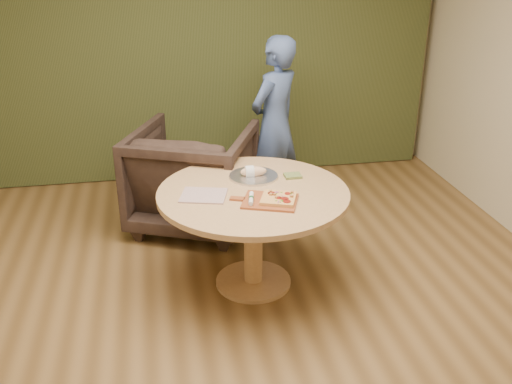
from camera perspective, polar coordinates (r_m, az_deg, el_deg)
The scene contains 12 objects.
room_shell at distance 3.06m, azimuth -0.90°, elevation 6.09°, with size 5.04×6.04×2.84m.
curtain at distance 5.86m, azimuth -5.83°, elevation 14.74°, with size 4.80×0.14×2.78m, color #303819.
pedestal_table at distance 3.99m, azimuth -0.28°, elevation -1.71°, with size 1.33×1.33×0.75m.
pizza_paddle at distance 3.76m, azimuth 1.26°, elevation -0.91°, with size 0.47×0.38×0.01m.
flatbread_pizza at distance 3.75m, azimuth 2.28°, elevation -0.63°, with size 0.28×0.28×0.04m.
cutlery_roll at distance 3.74m, azimuth -0.49°, elevation -0.64°, with size 0.06×0.20×0.03m.
newspaper at distance 3.86m, azimuth -5.26°, elevation -0.34°, with size 0.30×0.25×0.01m, color beige.
serving_tray at distance 4.15m, azimuth -0.25°, elevation 1.60°, with size 0.36×0.36×0.02m.
bread_roll at distance 4.13m, azimuth -0.37°, elevation 2.06°, with size 0.19×0.09×0.09m.
green_packet at distance 4.16m, azimuth 3.69°, elevation 1.63°, with size 0.12×0.10×0.02m, color #4E602B.
armchair at distance 4.94m, azimuth -6.30°, elevation 1.95°, with size 0.96×0.90×0.99m, color black.
person_standing at distance 5.24m, azimuth 1.88°, elevation 6.86°, with size 0.58×0.38×1.58m, color #42598F.
Camera 1 is at (-0.48, -2.87, 2.35)m, focal length 40.00 mm.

